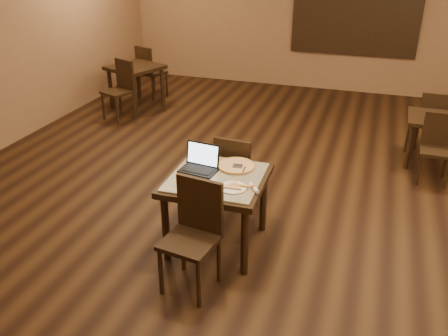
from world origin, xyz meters
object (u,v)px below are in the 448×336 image
(chair_main_far, at_px, (235,171))
(other_table_a_chair_far, at_px, (432,117))
(chair_main_near, at_px, (194,229))
(pizza_pan, at_px, (236,167))
(other_table_a, at_px, (435,125))
(other_table_b_chair_near, at_px, (121,86))
(other_table_b, at_px, (135,73))
(tiled_table, at_px, (217,186))
(laptop, at_px, (201,163))
(other_table_a_chair_near, at_px, (436,144))
(other_table_b_chair_far, at_px, (149,69))

(chair_main_far, bearing_deg, other_table_a_chair_far, -125.39)
(chair_main_near, relative_size, pizza_pan, 2.67)
(chair_main_far, relative_size, other_table_a_chair_far, 1.08)
(chair_main_near, bearing_deg, other_table_a, 65.67)
(other_table_b_chair_near, bearing_deg, other_table_a_chair_far, 23.99)
(chair_main_near, bearing_deg, other_table_b, 131.63)
(pizza_pan, height_order, other_table_b, pizza_pan)
(tiled_table, distance_m, chair_main_near, 0.62)
(laptop, xyz_separation_m, other_table_b_chair_near, (-2.52, 2.87, -0.27))
(laptop, xyz_separation_m, other_table_a, (2.31, 2.60, -0.28))
(chair_main_near, bearing_deg, pizza_pan, 90.81)
(chair_main_far, xyz_separation_m, other_table_a, (2.12, 2.09, 0.03))
(laptop, distance_m, other_table_b, 4.29)
(other_table_a_chair_near, bearing_deg, tiled_table, -133.04)
(other_table_b_chair_near, bearing_deg, pizza_pan, -22.58)
(tiled_table, height_order, other_table_a_chair_far, other_table_a_chair_far)
(chair_main_near, xyz_separation_m, other_table_b_chair_far, (-2.80, 4.74, -0.01))
(chair_main_far, xyz_separation_m, other_table_b_chair_far, (-2.78, 3.51, 0.03))
(pizza_pan, xyz_separation_m, other_table_b, (-2.88, 3.31, -0.14))
(other_table_b, bearing_deg, chair_main_near, -35.10)
(other_table_a_chair_near, height_order, other_table_a_chair_far, same)
(laptop, height_order, other_table_b_chair_near, laptop)
(other_table_a_chair_near, bearing_deg, other_table_a_chair_far, 90.85)
(chair_main_far, xyz_separation_m, other_table_a_chair_near, (2.12, 1.59, -0.04))
(laptop, bearing_deg, other_table_a_chair_far, 59.77)
(tiled_table, bearing_deg, laptop, 150.66)
(chair_main_far, xyz_separation_m, pizza_pan, (0.13, -0.38, 0.24))
(other_table_a_chair_far, xyz_separation_m, other_table_b_chair_far, (-4.90, 0.92, 0.07))
(laptop, relative_size, other_table_b, 0.36)
(chair_main_far, height_order, pizza_pan, chair_main_far)
(other_table_a, distance_m, other_table_b_chair_near, 4.84)
(other_table_a, bearing_deg, pizza_pan, -128.23)
(chair_main_far, bearing_deg, other_table_a_chair_near, -139.23)
(chair_main_far, distance_m, laptop, 0.63)
(laptop, bearing_deg, other_table_a_chair_near, 48.74)
(other_table_a_chair_far, distance_m, other_table_b_chair_near, 4.84)
(other_table_a, bearing_deg, other_table_a_chair_far, 90.85)
(chair_main_near, height_order, pizza_pan, chair_main_near)
(other_table_a, bearing_deg, other_table_a_chair_near, -89.15)
(chair_main_near, relative_size, other_table_b_chair_near, 1.01)
(other_table_a_chair_far, xyz_separation_m, other_table_b_chair_near, (-4.84, -0.23, 0.07))
(other_table_a_chair_near, distance_m, other_table_b_chair_far, 5.26)
(laptop, relative_size, other_table_a_chair_far, 0.44)
(other_table_a, bearing_deg, tiled_table, -127.26)
(tiled_table, bearing_deg, other_table_a, 50.50)
(pizza_pan, bearing_deg, tiled_table, -116.57)
(chair_main_near, height_order, other_table_b, chair_main_near)
(pizza_pan, xyz_separation_m, other_table_a_chair_far, (1.99, 2.96, -0.28))
(laptop, relative_size, other_table_a_chair_near, 0.44)
(pizza_pan, bearing_deg, other_table_a_chair_far, 56.08)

